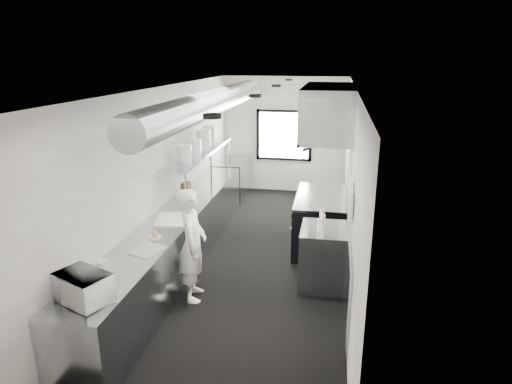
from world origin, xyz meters
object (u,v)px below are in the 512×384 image
at_px(squeeze_bottle_a, 323,229).
at_px(squeeze_bottle_e, 321,215).
at_px(plate_stack_d, 210,135).
at_px(exhaust_hood, 328,111).
at_px(plate_stack_c, 203,139).
at_px(prep_counter, 177,240).
at_px(range, 319,221).
at_px(cutting_board, 172,219).
at_px(pass_shelf, 200,154).
at_px(squeeze_bottle_c, 323,221).
at_px(squeeze_bottle_d, 322,218).
at_px(plate_stack_a, 184,153).
at_px(line_cook, 192,245).
at_px(bottle_station, 323,257).
at_px(plate_stack_b, 195,147).
at_px(microwave, 83,287).
at_px(deli_tub_b, 103,265).
at_px(far_work_table, 231,179).
at_px(knife_block, 186,189).
at_px(squeeze_bottle_b, 320,225).
at_px(deli_tub_a, 98,274).
at_px(small_plate, 155,237).

height_order(squeeze_bottle_a, squeeze_bottle_e, squeeze_bottle_a).
height_order(plate_stack_d, squeeze_bottle_e, plate_stack_d).
bearing_deg(exhaust_hood, plate_stack_c, 166.61).
height_order(prep_counter, range, range).
height_order(exhaust_hood, cutting_board, exhaust_hood).
bearing_deg(pass_shelf, plate_stack_d, 91.36).
xyz_separation_m(squeeze_bottle_a, squeeze_bottle_c, (-0.01, 0.28, 0.02)).
bearing_deg(squeeze_bottle_d, plate_stack_a, 161.69).
bearing_deg(line_cook, plate_stack_a, 9.65).
bearing_deg(squeeze_bottle_c, bottle_station, -52.17).
height_order(prep_counter, line_cook, line_cook).
xyz_separation_m(range, plate_stack_b, (-2.22, -0.03, 1.25)).
distance_m(microwave, cutting_board, 2.34).
relative_size(deli_tub_b, cutting_board, 0.24).
distance_m(far_work_table, plate_stack_d, 2.00).
bearing_deg(knife_block, squeeze_bottle_d, -14.91).
height_order(microwave, squeeze_bottle_a, microwave).
relative_size(line_cook, squeeze_bottle_e, 9.83).
bearing_deg(exhaust_hood, squeeze_bottle_b, -90.40).
bearing_deg(exhaust_hood, bottle_station, -87.82).
xyz_separation_m(prep_counter, squeeze_bottle_a, (2.29, -0.45, 0.53)).
bearing_deg(squeeze_bottle_d, squeeze_bottle_b, -94.90).
relative_size(microwave, deli_tub_a, 3.78).
height_order(microwave, squeeze_bottle_b, microwave).
relative_size(cutting_board, plate_stack_a, 2.15).
bearing_deg(plate_stack_a, squeeze_bottle_c, -20.79).
height_order(squeeze_bottle_a, squeeze_bottle_c, squeeze_bottle_c).
distance_m(far_work_table, cutting_board, 3.99).
distance_m(far_work_table, microwave, 6.33).
height_order(microwave, deli_tub_b, microwave).
distance_m(squeeze_bottle_a, squeeze_bottle_d, 0.40).
relative_size(exhaust_hood, bottle_station, 2.44).
xyz_separation_m(pass_shelf, knife_block, (-0.12, -0.53, -0.52)).
bearing_deg(deli_tub_b, microwave, -75.93).
bearing_deg(plate_stack_a, prep_counter, -84.50).
bearing_deg(plate_stack_a, far_work_table, 88.67).
bearing_deg(squeeze_bottle_d, plate_stack_b, 151.91).
relative_size(line_cook, squeeze_bottle_d, 7.99).
distance_m(squeeze_bottle_d, squeeze_bottle_e, 0.20).
bearing_deg(pass_shelf, plate_stack_b, -88.89).
distance_m(plate_stack_b, squeeze_bottle_a, 2.93).
xyz_separation_m(prep_counter, cutting_board, (0.04, -0.26, 0.46)).
relative_size(plate_stack_a, plate_stack_c, 0.76).
bearing_deg(line_cook, small_plate, 88.85).
bearing_deg(plate_stack_a, exhaust_hood, 11.69).
relative_size(bottle_station, squeeze_bottle_d, 4.51).
bearing_deg(pass_shelf, squeeze_bottle_d, -33.98).
bearing_deg(deli_tub_a, microwave, -76.98).
bearing_deg(line_cook, far_work_table, -4.82).
bearing_deg(deli_tub_a, plate_stack_a, 89.10).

